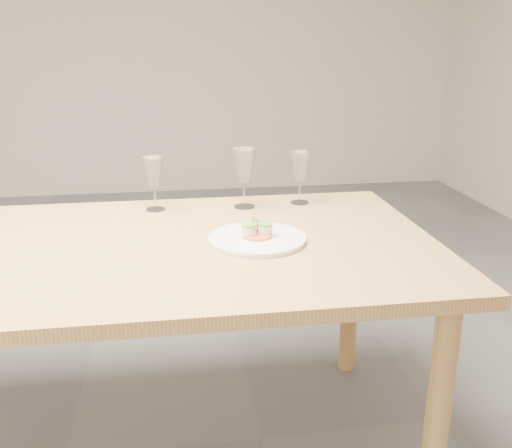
{
  "coord_description": "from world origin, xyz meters",
  "views": [
    {
      "loc": [
        0.4,
        -1.65,
        1.35
      ],
      "look_at": [
        0.65,
        -0.0,
        0.8
      ],
      "focal_mm": 40.0,
      "sensor_mm": 36.0,
      "label": 1
    }
  ],
  "objects": [
    {
      "name": "dinner_plate",
      "position": [
        0.65,
        -0.02,
        0.76
      ],
      "size": [
        0.3,
        0.3,
        0.08
      ],
      "rotation": [
        0.0,
        0.0,
        0.13
      ],
      "color": "white",
      "rests_on": "dining_table"
    },
    {
      "name": "dining_table",
      "position": [
        0.0,
        0.0,
        0.68
      ],
      "size": [
        2.4,
        1.0,
        0.75
      ],
      "color": "tan",
      "rests_on": "ground"
    },
    {
      "name": "wine_glass_4",
      "position": [
        0.87,
        0.37,
        0.89
      ],
      "size": [
        0.08,
        0.08,
        0.2
      ],
      "color": "white",
      "rests_on": "dining_table"
    },
    {
      "name": "wine_glass_2",
      "position": [
        0.33,
        0.37,
        0.89
      ],
      "size": [
        0.08,
        0.08,
        0.19
      ],
      "color": "white",
      "rests_on": "dining_table"
    },
    {
      "name": "wine_glass_3",
      "position": [
        0.66,
        0.35,
        0.9
      ],
      "size": [
        0.09,
        0.09,
        0.22
      ],
      "color": "white",
      "rests_on": "dining_table"
    }
  ]
}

